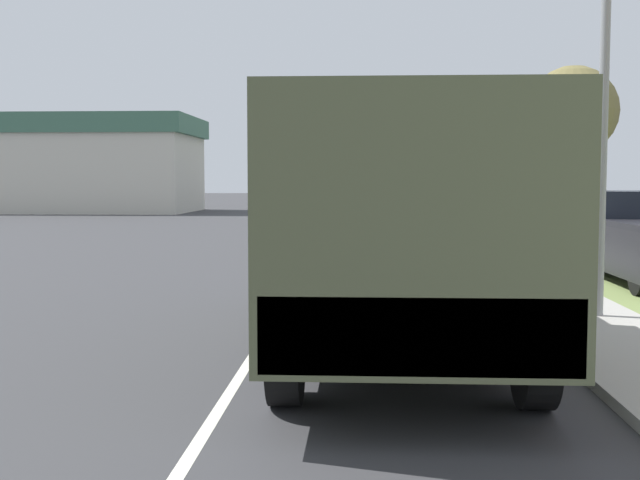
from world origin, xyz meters
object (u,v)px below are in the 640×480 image
object	(u,v)px
military_truck	(399,220)
car_second_ahead	(371,210)
lamp_post	(589,46)
car_nearest_ahead	(390,230)
car_third_ahead	(372,205)

from	to	relation	value
military_truck	car_second_ahead	distance (m)	27.96
military_truck	lamp_post	xyz separation A→B (m)	(2.78, 2.14, 2.39)
military_truck	car_second_ahead	world-z (taller)	military_truck
military_truck	lamp_post	world-z (taller)	lamp_post
car_nearest_ahead	car_third_ahead	xyz separation A→B (m)	(-0.27, 23.30, -0.03)
military_truck	lamp_post	distance (m)	4.25
car_second_ahead	lamp_post	xyz separation A→B (m)	(2.86, -25.81, 3.30)
car_second_ahead	lamp_post	world-z (taller)	lamp_post
car_second_ahead	car_third_ahead	xyz separation A→B (m)	(0.13, 8.61, -0.06)
car_nearest_ahead	car_second_ahead	world-z (taller)	car_second_ahead
car_nearest_ahead	car_second_ahead	bearing A→B (deg)	91.58
lamp_post	military_truck	bearing A→B (deg)	-142.49
car_second_ahead	car_third_ahead	distance (m)	8.61
car_nearest_ahead	car_third_ahead	world-z (taller)	car_nearest_ahead
military_truck	car_third_ahead	distance (m)	36.56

